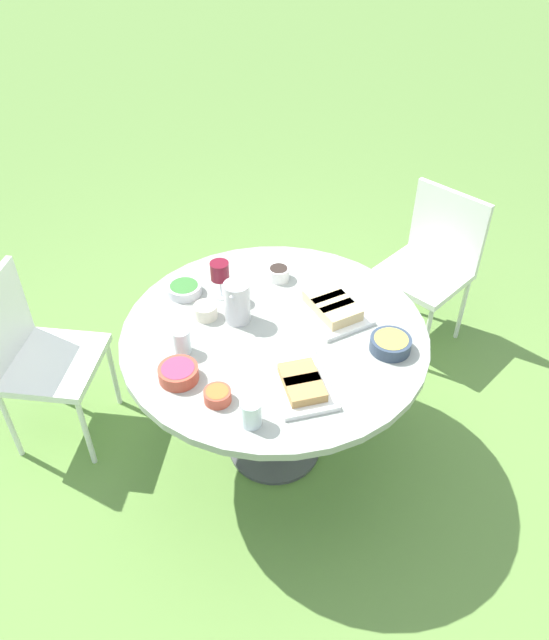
# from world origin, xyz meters

# --- Properties ---
(ground_plane) EXTENTS (40.00, 40.00, 0.00)m
(ground_plane) POSITION_xyz_m (0.00, 0.00, 0.00)
(ground_plane) COLOR #668E42
(dining_table) EXTENTS (1.28, 1.28, 0.76)m
(dining_table) POSITION_xyz_m (0.00, 0.00, 0.66)
(dining_table) COLOR #4C4C51
(dining_table) RESTS_ON ground_plane
(chair_near_left) EXTENTS (0.58, 0.59, 0.89)m
(chair_near_left) POSITION_xyz_m (-1.10, 0.59, 0.52)
(chair_near_left) COLOR white
(chair_near_left) RESTS_ON ground_plane
(chair_near_right) EXTENTS (0.50, 0.48, 0.89)m
(chair_near_right) POSITION_xyz_m (0.17, -1.11, 0.52)
(chair_near_right) COLOR white
(chair_near_right) RESTS_ON ground_plane
(water_pitcher) EXTENTS (0.12, 0.11, 0.19)m
(water_pitcher) POSITION_xyz_m (-0.03, -0.17, 0.86)
(water_pitcher) COLOR silver
(water_pitcher) RESTS_ON dining_table
(wine_glass) EXTENTS (0.08, 0.08, 0.18)m
(wine_glass) POSITION_xyz_m (-0.16, -0.29, 0.90)
(wine_glass) COLOR silver
(wine_glass) RESTS_ON dining_table
(platter_bread_main) EXTENTS (0.39, 0.39, 0.07)m
(platter_bread_main) POSITION_xyz_m (-0.18, 0.21, 0.80)
(platter_bread_main) COLOR white
(platter_bread_main) RESTS_ON dining_table
(platter_charcuterie) EXTENTS (0.41, 0.36, 0.06)m
(platter_charcuterie) POSITION_xyz_m (0.27, 0.18, 0.79)
(platter_charcuterie) COLOR white
(platter_charcuterie) RESTS_ON dining_table
(bowl_fries) EXTENTS (0.17, 0.17, 0.06)m
(bowl_fries) POSITION_xyz_m (-0.02, 0.48, 0.80)
(bowl_fries) COLOR #334256
(bowl_fries) RESTS_ON dining_table
(bowl_salad) EXTENTS (0.15, 0.15, 0.04)m
(bowl_salad) POSITION_xyz_m (-0.14, -0.46, 0.79)
(bowl_salad) COLOR silver
(bowl_salad) RESTS_ON dining_table
(bowl_olives) EXTENTS (0.10, 0.10, 0.06)m
(bowl_olives) POSITION_xyz_m (-0.36, -0.08, 0.80)
(bowl_olives) COLOR white
(bowl_olives) RESTS_ON dining_table
(bowl_dip_red) EXTENTS (0.15, 0.15, 0.06)m
(bowl_dip_red) POSITION_xyz_m (0.37, -0.27, 0.80)
(bowl_dip_red) COLOR #B74733
(bowl_dip_red) RESTS_ON dining_table
(bowl_dip_cream) EXTENTS (0.10, 0.10, 0.06)m
(bowl_dip_cream) POSITION_xyz_m (-0.01, -0.31, 0.80)
(bowl_dip_cream) COLOR beige
(bowl_dip_cream) RESTS_ON dining_table
(bowl_roasted_veg) EXTENTS (0.10, 0.10, 0.05)m
(bowl_roasted_veg) POSITION_xyz_m (0.43, -0.09, 0.79)
(bowl_roasted_veg) COLOR #B74733
(bowl_roasted_veg) RESTS_ON dining_table
(cup_water_near) EXTENTS (0.08, 0.08, 0.11)m
(cup_water_near) POSITION_xyz_m (0.50, 0.06, 0.82)
(cup_water_near) COLOR silver
(cup_water_near) RESTS_ON dining_table
(cup_water_far) EXTENTS (0.07, 0.07, 0.11)m
(cup_water_far) POSITION_xyz_m (0.22, -0.32, 0.82)
(cup_water_far) COLOR silver
(cup_water_far) RESTS_ON dining_table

